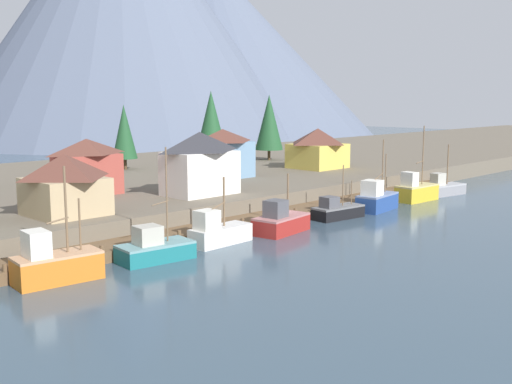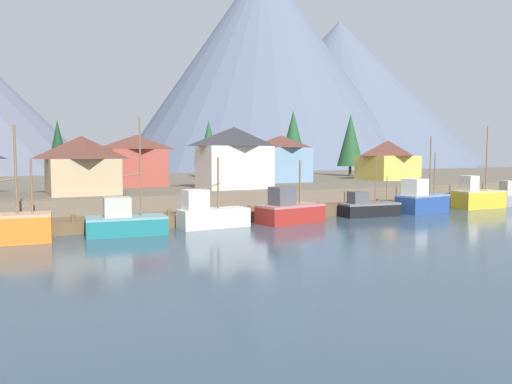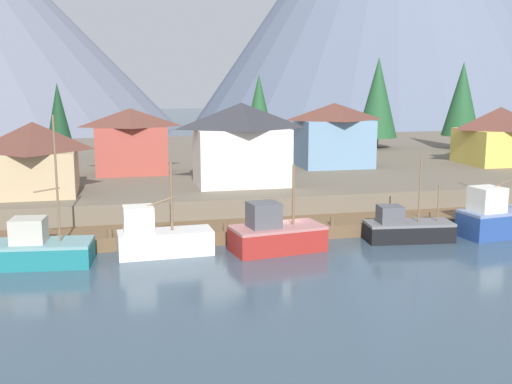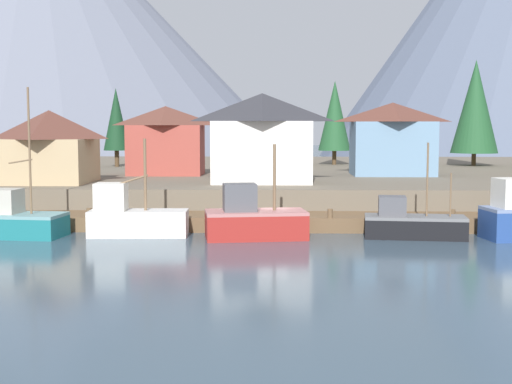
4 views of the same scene
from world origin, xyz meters
The scene contains 21 objects.
ground_plane centered at (0.00, 20.00, -0.50)m, with size 400.00×400.00×1.00m, color #384C5B.
dock centered at (0.00, 1.99, 0.50)m, with size 80.00×4.00×1.60m.
shoreline_bank centered at (0.00, 32.00, 1.25)m, with size 400.00×56.00×2.50m, color #665B4C.
mountain_central_peak centered at (67.91, 128.36, 40.61)m, with size 113.31×113.31×81.22m, color slate.
mountain_east_peak centered at (107.99, 133.95, 31.96)m, with size 122.32×122.32×63.91m, color slate.
fishing_boat_orange centered at (-25.15, -1.76, 1.41)m, with size 6.51×3.30×8.56m.
fishing_boat_teal centered at (-16.35, -1.96, 1.04)m, with size 6.55×3.64×9.45m.
fishing_boat_white centered at (-8.73, -1.41, 1.19)m, with size 6.35×2.56×6.24m.
fishing_boat_red centered at (-0.99, -2.16, 1.16)m, with size 6.64×3.94×5.91m.
fishing_boat_black centered at (9.00, -1.66, 0.89)m, with size 6.48×3.10×6.01m.
fishing_boat_blue centered at (16.33, -1.96, 1.38)m, with size 6.57×3.56×8.49m.
fishing_boat_yellow centered at (25.93, -1.68, 1.32)m, with size 6.42×3.11×9.83m.
fishing_boat_grey centered at (33.07, -1.89, 1.01)m, with size 6.60×3.57×7.05m.
house_yellow centered at (29.73, 18.01, 5.68)m, with size 8.09×7.27×6.21m.
house_blue centered at (11.20, 19.77, 5.92)m, with size 7.75×5.74×6.72m.
house_white centered at (-0.69, 10.56, 6.15)m, with size 8.27×5.46×7.15m.
house_red centered at (-9.85, 19.45, 5.76)m, with size 7.16×4.61×6.39m.
house_tan centered at (-17.73, 10.02, 5.47)m, with size 6.77×6.94×5.81m.
conifer_mid_left centered at (7.33, 37.79, 8.27)m, with size 3.83×3.83×9.89m.
conifer_mid_right centered at (23.22, 35.79, 9.28)m, with size 5.36×5.36×12.09m.
conifer_back_right centered at (33.49, 32.08, 9.14)m, with size 4.93×4.93×11.48m.
Camera 1 is at (-46.31, -43.45, 13.53)m, focal length 43.66 mm.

